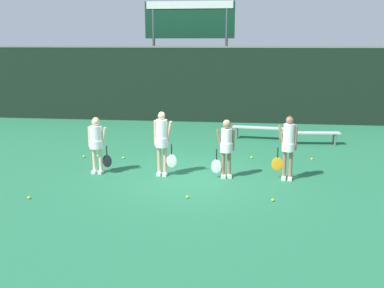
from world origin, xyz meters
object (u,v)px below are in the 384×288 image
Objects in this scene: tennis_ball_8 at (84,156)px; tennis_ball_4 at (252,157)px; player_0 at (97,140)px; bench_courtside at (311,134)px; tennis_ball_3 at (123,158)px; player_2 at (226,144)px; tennis_ball_1 at (273,200)px; player_1 at (162,138)px; tennis_ball_2 at (29,198)px; bench_far at (259,129)px; tennis_ball_5 at (98,156)px; tennis_ball_0 at (187,197)px; scoreboard at (190,27)px; tennis_ball_7 at (276,167)px; player_3 at (288,143)px; tennis_ball_6 at (312,159)px.

tennis_ball_4 is at bearing 5.67° from tennis_ball_8.
player_0 is 22.72× the size of tennis_ball_8.
bench_courtside is 6.84m from tennis_ball_3.
tennis_ball_1 is (1.19, -1.76, -0.91)m from player_2.
player_1 is 26.35× the size of tennis_ball_2.
bench_far is 28.47× the size of tennis_ball_8.
player_0 is 2.05m from tennis_ball_5.
tennis_ball_1 is (0.19, -6.86, -0.37)m from bench_far.
player_1 is 25.66× the size of tennis_ball_5.
bench_courtside is 31.48× the size of tennis_ball_0.
player_0 is 1.87m from player_1.
tennis_ball_4 is (0.73, 2.14, -0.91)m from player_2.
scoreboard is at bearing 129.10° from bench_far.
tennis_ball_8 reaches higher than tennis_ball_1.
player_3 is at bearing -79.16° from tennis_ball_7.
tennis_ball_2 is 4.09m from tennis_ball_3.
tennis_ball_2 is 0.96× the size of tennis_ball_7.
player_3 is (5.29, 0.02, 0.07)m from player_0.
player_3 reaches higher than player_2.
tennis_ball_0 is 2.02m from tennis_ball_1.
player_1 is 3.60m from tennis_ball_1.
tennis_ball_6 is at bearing 21.71° from player_0.
bench_courtside is 1.99m from bench_far.
tennis_ball_0 is (-1.84, -6.89, -0.37)m from bench_far.
player_3 is (3.93, -10.05, -3.28)m from scoreboard.
tennis_ball_1 is 0.96× the size of tennis_ball_5.
tennis_ball_3 is (-3.34, 1.59, -0.91)m from player_2.
tennis_ball_2 is 1.00× the size of tennis_ball_4.
player_3 is 1.48m from tennis_ball_7.
bench_far is 3.36m from tennis_ball_6.
player_3 is at bearing -66.52° from tennis_ball_4.
tennis_ball_7 and tennis_ball_8 have the same top height.
tennis_ball_6 is at bearing 70.09° from tennis_ball_1.
player_3 reaches higher than tennis_ball_2.
tennis_ball_0 is (-3.71, -6.22, -0.36)m from bench_courtside.
tennis_ball_6 is (0.96, 2.16, -0.99)m from player_3.
tennis_ball_5 is (0.36, 4.04, 0.00)m from tennis_ball_2.
scoreboard is 13.29m from tennis_ball_2.
player_3 reaches higher than tennis_ball_0.
player_2 is at bearing -25.54° from tennis_ball_3.
scoreboard is 10.85m from player_2.
player_0 is at bearing 168.10° from player_2.
player_3 reaches higher than bench_courtside.
tennis_ball_7 is (4.79, -0.50, 0.00)m from tennis_ball_3.
tennis_ball_0 is at bearing -83.07° from scoreboard.
player_0 reaches higher than tennis_ball_8.
player_1 is at bearing -112.93° from bench_far.
scoreboard is 3.06× the size of player_1.
tennis_ball_5 reaches higher than tennis_ball_4.
tennis_ball_7 is at bearing -4.82° from tennis_ball_8.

